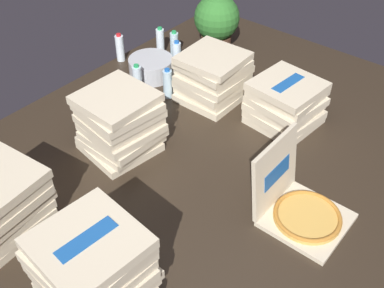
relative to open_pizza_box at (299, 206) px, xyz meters
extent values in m
cube|color=#2D2319|center=(-0.05, 0.49, -0.08)|extent=(3.20, 2.40, 0.02)
cube|color=beige|center=(0.00, -0.05, -0.06)|extent=(0.34, 0.34, 0.02)
cylinder|color=gold|center=(0.00, -0.05, -0.04)|extent=(0.31, 0.31, 0.02)
torus|color=#B1712A|center=(0.00, -0.05, -0.03)|extent=(0.30, 0.30, 0.02)
cube|color=beige|center=(0.00, 0.14, 0.12)|extent=(0.34, 0.06, 0.34)
cube|color=#19519E|center=(0.00, 0.13, 0.12)|extent=(0.20, 0.01, 0.08)
cube|color=beige|center=(-0.85, 0.38, 0.04)|extent=(0.35, 0.35, 0.04)
cube|color=#19519E|center=(-0.85, 0.38, 0.06)|extent=(0.22, 0.07, 0.00)
cube|color=beige|center=(-0.85, 0.36, 0.08)|extent=(0.35, 0.35, 0.04)
cube|color=#19519E|center=(-0.85, 0.36, 0.10)|extent=(0.22, 0.07, 0.00)
cube|color=beige|center=(-0.87, 0.36, 0.12)|extent=(0.37, 0.37, 0.04)
cube|color=beige|center=(-0.87, 0.37, 0.17)|extent=(0.36, 0.36, 0.04)
cube|color=beige|center=(-0.85, 0.38, 0.21)|extent=(0.38, 0.38, 0.04)
cube|color=beige|center=(-0.87, 0.36, 0.26)|extent=(0.35, 0.35, 0.04)
cube|color=#19519E|center=(-0.87, 0.36, 0.28)|extent=(0.22, 0.07, 0.00)
cube|color=beige|center=(-0.86, 0.36, 0.30)|extent=(0.37, 0.37, 0.04)
cube|color=#19519E|center=(-0.86, 0.36, 0.32)|extent=(0.23, 0.08, 0.00)
cube|color=beige|center=(0.57, 0.41, -0.05)|extent=(0.37, 0.37, 0.04)
cube|color=beige|center=(0.57, 0.41, -0.01)|extent=(0.39, 0.39, 0.04)
cube|color=beige|center=(0.58, 0.42, 0.04)|extent=(0.37, 0.37, 0.04)
cube|color=beige|center=(0.57, 0.41, 0.08)|extent=(0.39, 0.39, 0.04)
cube|color=beige|center=(0.58, 0.42, 0.12)|extent=(0.36, 0.36, 0.04)
cube|color=#19519E|center=(0.58, 0.42, 0.15)|extent=(0.22, 0.07, 0.00)
cube|color=beige|center=(0.58, 0.42, 0.17)|extent=(0.37, 0.37, 0.04)
cube|color=#19519E|center=(0.58, 0.42, 0.19)|extent=(0.23, 0.08, 0.00)
cube|color=beige|center=(-0.19, 0.97, -0.05)|extent=(0.38, 0.38, 0.04)
cube|color=beige|center=(-0.18, 0.96, -0.01)|extent=(0.35, 0.35, 0.04)
cube|color=#19519E|center=(-0.18, 0.96, 0.02)|extent=(0.22, 0.07, 0.00)
cube|color=beige|center=(-0.17, 0.95, 0.04)|extent=(0.35, 0.35, 0.04)
cube|color=beige|center=(-0.17, 0.95, 0.08)|extent=(0.38, 0.38, 0.04)
cube|color=beige|center=(-0.17, 0.96, 0.12)|extent=(0.38, 0.38, 0.04)
cube|color=beige|center=(-0.17, 0.95, 0.17)|extent=(0.38, 0.38, 0.04)
cube|color=beige|center=(-0.18, 0.95, 0.21)|extent=(0.38, 0.38, 0.04)
cube|color=beige|center=(-0.18, 0.96, 0.26)|extent=(0.35, 0.35, 0.04)
cube|color=beige|center=(0.50, 0.88, -0.05)|extent=(0.34, 0.34, 0.04)
cube|color=beige|center=(0.52, 0.88, -0.01)|extent=(0.35, 0.35, 0.04)
cube|color=beige|center=(0.50, 0.88, 0.04)|extent=(0.36, 0.36, 0.04)
cube|color=beige|center=(0.50, 0.87, 0.08)|extent=(0.35, 0.35, 0.04)
cube|color=#19519E|center=(0.50, 0.87, 0.10)|extent=(0.22, 0.07, 0.00)
cube|color=beige|center=(0.52, 0.88, 0.12)|extent=(0.36, 0.36, 0.04)
cube|color=beige|center=(0.50, 0.88, 0.17)|extent=(0.36, 0.36, 0.04)
cube|color=#19519E|center=(0.50, 0.88, 0.19)|extent=(0.22, 0.08, 0.00)
cube|color=beige|center=(0.50, 0.87, 0.21)|extent=(0.35, 0.35, 0.04)
cube|color=beige|center=(-0.88, 0.98, -0.05)|extent=(0.37, 0.37, 0.04)
cube|color=beige|center=(-0.88, 0.98, -0.01)|extent=(0.35, 0.35, 0.04)
cube|color=beige|center=(-0.88, 0.98, 0.04)|extent=(0.36, 0.36, 0.04)
cylinder|color=#B7BABF|center=(0.46, 1.34, -0.01)|extent=(0.29, 0.29, 0.13)
cylinder|color=silver|center=(0.34, 1.10, 0.02)|extent=(0.06, 0.06, 0.18)
cylinder|color=blue|center=(0.34, 1.10, 0.12)|extent=(0.03, 0.03, 0.02)
cylinder|color=white|center=(0.71, 1.49, 0.02)|extent=(0.06, 0.06, 0.18)
cylinder|color=#239951|center=(0.71, 1.49, 0.12)|extent=(0.03, 0.03, 0.02)
cylinder|color=silver|center=(0.62, 1.15, 0.02)|extent=(0.06, 0.06, 0.18)
cylinder|color=blue|center=(0.62, 1.15, 0.12)|extent=(0.03, 0.03, 0.02)
cylinder|color=silver|center=(0.26, 1.27, 0.02)|extent=(0.06, 0.06, 0.18)
cylinder|color=#239951|center=(0.26, 1.27, 0.12)|extent=(0.03, 0.03, 0.02)
cylinder|color=silver|center=(0.73, 1.38, 0.02)|extent=(0.06, 0.06, 0.18)
cylinder|color=#239951|center=(0.73, 1.38, 0.12)|extent=(0.03, 0.03, 0.02)
cylinder|color=white|center=(0.47, 1.64, 0.02)|extent=(0.06, 0.06, 0.18)
cylinder|color=red|center=(0.47, 1.64, 0.12)|extent=(0.03, 0.03, 0.02)
cylinder|color=silver|center=(0.64, 1.28, 0.02)|extent=(0.06, 0.06, 0.18)
cylinder|color=blue|center=(0.64, 1.28, 0.12)|extent=(0.03, 0.03, 0.02)
cylinder|color=#513323|center=(0.99, 1.22, -0.01)|extent=(0.21, 0.21, 0.12)
sphere|color=#2D6C28|center=(0.99, 1.22, 0.18)|extent=(0.31, 0.31, 0.31)
camera|label=1|loc=(-1.37, -0.51, 1.55)|focal=42.97mm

